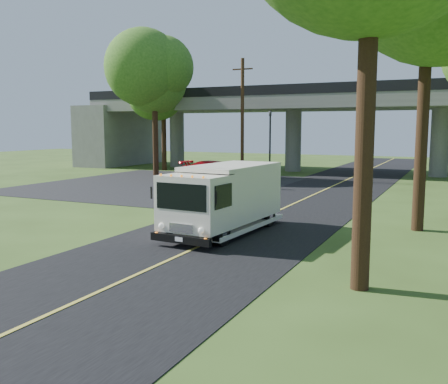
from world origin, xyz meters
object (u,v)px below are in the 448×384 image
Objects in this scene: utility_pole at (242,118)px; step_van at (224,197)px; traffic_signal at (270,136)px; tree_left_lot at (155,74)px; pedestrian at (261,176)px; red_sedan at (216,171)px; tree_left_far at (164,87)px.

utility_pole is 20.26m from step_van.
traffic_signal is 0.50× the size of tree_left_lot.
tree_left_lot is at bearing -151.89° from traffic_signal.
pedestrian is (-3.62, 13.08, -0.56)m from step_van.
red_sedan is (5.52, -0.73, -7.15)m from tree_left_lot.
red_sedan is at bearing -38.30° from tree_left_far.
utility_pole reaches higher than pedestrian.
traffic_signal is 8.21m from pedestrian.
tree_left_lot is at bearing 78.95° from red_sedan.
utility_pole is 1.48× the size of step_van.
tree_left_lot is (-6.29, -2.16, 3.31)m from utility_pole.
utility_pole is at bearing -18.43° from red_sedan.
tree_left_lot is at bearing -161.03° from utility_pole.
tree_left_far reaches higher than pedestrian.
tree_left_lot is (-7.79, -4.16, 4.70)m from traffic_signal.
tree_left_lot reaches higher than tree_left_far.
red_sedan is at bearing -7.53° from tree_left_lot.
step_van is (13.61, -16.45, -6.54)m from tree_left_lot.
tree_left_lot reaches higher than step_van.
tree_left_lot is 1.06× the size of tree_left_far.
step_van reaches higher than pedestrian.
tree_left_lot is 1.73× the size of step_van.
utility_pole is 10.45m from tree_left_far.
traffic_signal is 5.93m from red_sedan.
tree_left_far is (-9.29, 3.84, 2.86)m from utility_pole.
utility_pole is 1.75× the size of red_sedan.
traffic_signal is at bearing -28.40° from red_sedan.
pedestrian is (9.99, -3.38, -7.10)m from tree_left_lot.
tree_left_far is 12.76m from red_sedan.
pedestrian is (3.70, -5.54, -3.79)m from utility_pole.
tree_left_far is at bearing 48.19° from red_sedan.
tree_left_lot is at bearing 133.39° from step_van.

